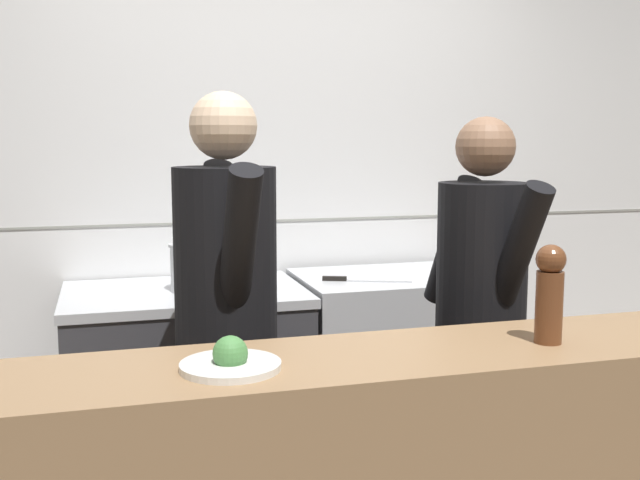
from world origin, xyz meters
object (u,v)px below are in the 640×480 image
stock_pot (196,266)px  plated_dish_main (230,361)px  chefs_knife (359,280)px  chef_sous (481,314)px  pepper_mill (550,292)px  oven_range (187,389)px  chef_head_cook (226,316)px

stock_pot → plated_dish_main: size_ratio=0.93×
chefs_knife → chef_sous: chef_sous is taller
stock_pot → pepper_mill: 1.65m
oven_range → plated_dish_main: (-0.04, -1.46, 0.55)m
pepper_mill → chefs_knife: bearing=93.7°
plated_dish_main → chef_sous: size_ratio=0.15×
plated_dish_main → chef_sous: 1.24m
chefs_knife → chef_head_cook: chef_head_cook is taller
oven_range → stock_pot: size_ratio=4.40×
pepper_mill → chef_head_cook: chef_head_cook is taller
oven_range → chefs_knife: 0.91m
stock_pot → plated_dish_main: (-0.09, -1.43, -0.00)m
chef_sous → chef_head_cook: bearing=170.0°
oven_range → chef_head_cook: bearing=-85.1°
plated_dish_main → chef_head_cook: 0.71m
oven_range → stock_pot: bearing=-27.8°
stock_pot → chef_sous: bearing=-38.9°
chefs_knife → chef_sous: size_ratio=0.24×
oven_range → chef_sous: chef_sous is taller
chefs_knife → stock_pot: bearing=174.6°
chef_head_cook → chef_sous: bearing=-5.5°
oven_range → chef_sous: size_ratio=0.63×
stock_pot → chefs_knife: (0.72, -0.07, -0.09)m
stock_pot → plated_dish_main: 1.43m
plated_dish_main → chef_head_cook: size_ratio=0.15×
chefs_knife → chef_sous: bearing=-71.5°
chefs_knife → chef_head_cook: (-0.71, -0.66, 0.03)m
chefs_knife → pepper_mill: size_ratio=1.39×
chef_sous → pepper_mill: bearing=-109.9°
oven_range → pepper_mill: pepper_mill is taller
plated_dish_main → chefs_knife: bearing=59.3°
oven_range → stock_pot: (0.05, -0.03, 0.56)m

